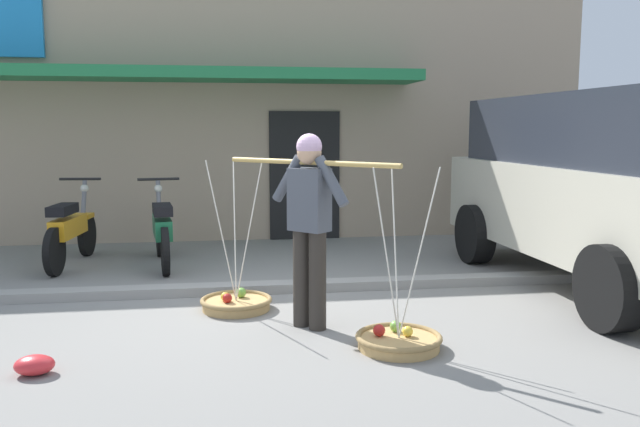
{
  "coord_description": "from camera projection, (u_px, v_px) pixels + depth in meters",
  "views": [
    {
      "loc": [
        -0.48,
        -6.09,
        1.74
      ],
      "look_at": [
        0.53,
        0.6,
        0.85
      ],
      "focal_mm": 36.51,
      "sensor_mm": 36.0,
      "label": 1
    }
  ],
  "objects": [
    {
      "name": "fruit_vendor",
      "position": [
        309.0,
        217.0,
        5.59
      ],
      "size": [
        1.28,
        1.35,
        1.7
      ],
      "color": "#2D2823",
      "rests_on": "ground"
    },
    {
      "name": "ground_plane",
      "position": [
        275.0,
        310.0,
        6.26
      ],
      "size": [
        90.0,
        90.0,
        0.0
      ],
      "primitive_type": "plane",
      "color": "gray"
    },
    {
      "name": "storefront_building",
      "position": [
        185.0,
        109.0,
        12.21
      ],
      "size": [
        13.0,
        6.0,
        4.2
      ],
      "color": "tan",
      "rests_on": "ground"
    },
    {
      "name": "plastic_litter_bag",
      "position": [
        34.0,
        365.0,
        4.61
      ],
      "size": [
        0.28,
        0.22,
        0.14
      ],
      "primitive_type": "ellipsoid",
      "color": "red",
      "rests_on": "ground"
    },
    {
      "name": "motorcycle_second_in_row",
      "position": [
        162.0,
        231.0,
        8.22
      ],
      "size": [
        0.54,
        1.81,
        1.09
      ],
      "color": "black",
      "rests_on": "ground"
    },
    {
      "name": "sidewalk_curb",
      "position": [
        270.0,
        287.0,
        6.94
      ],
      "size": [
        20.0,
        0.24,
        0.1
      ],
      "primitive_type": "cube",
      "color": "gray",
      "rests_on": "ground"
    },
    {
      "name": "motorcycle_nearest_shop",
      "position": [
        70.0,
        231.0,
        8.22
      ],
      "size": [
        0.54,
        1.82,
        1.09
      ],
      "color": "black",
      "rests_on": "ground"
    },
    {
      "name": "fruit_basket_left_side",
      "position": [
        236.0,
        302.0,
        6.27
      ],
      "size": [
        0.69,
        0.69,
        1.45
      ],
      "color": "tan",
      "rests_on": "ground"
    },
    {
      "name": "parked_truck",
      "position": [
        611.0,
        184.0,
        7.08
      ],
      "size": [
        2.22,
        4.84,
        2.1
      ],
      "color": "beige",
      "rests_on": "ground"
    },
    {
      "name": "fruit_basket_right_side",
      "position": [
        398.0,
        340.0,
        5.16
      ],
      "size": [
        0.69,
        0.69,
        1.45
      ],
      "color": "tan",
      "rests_on": "ground"
    }
  ]
}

